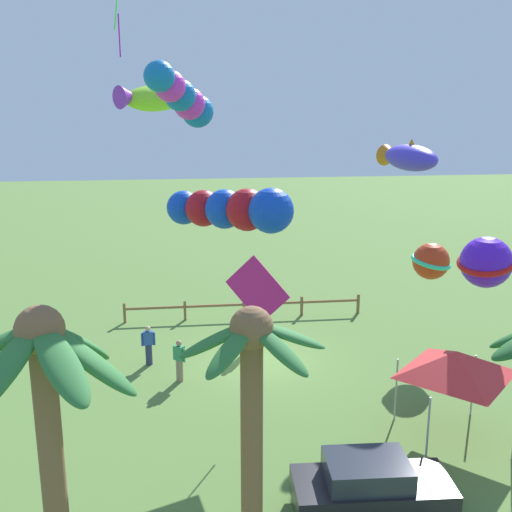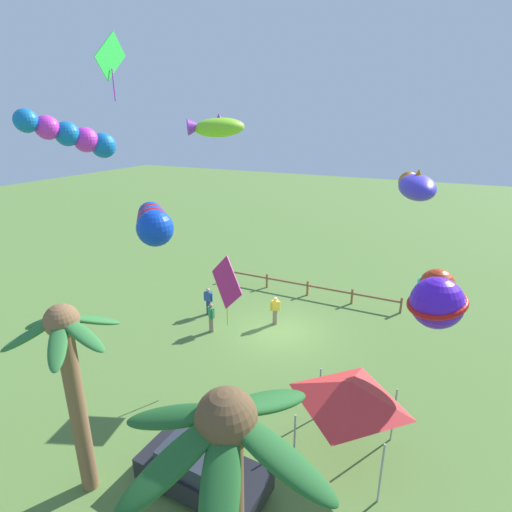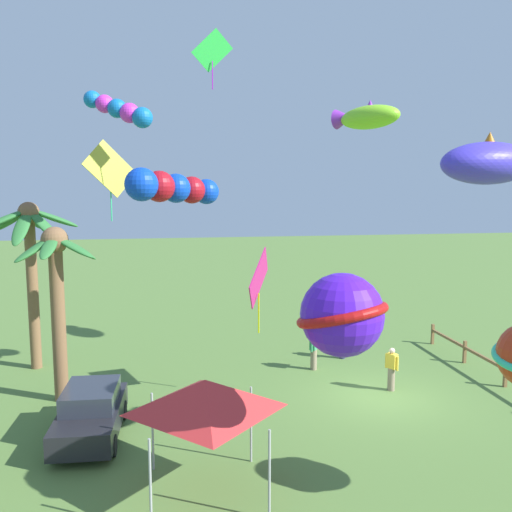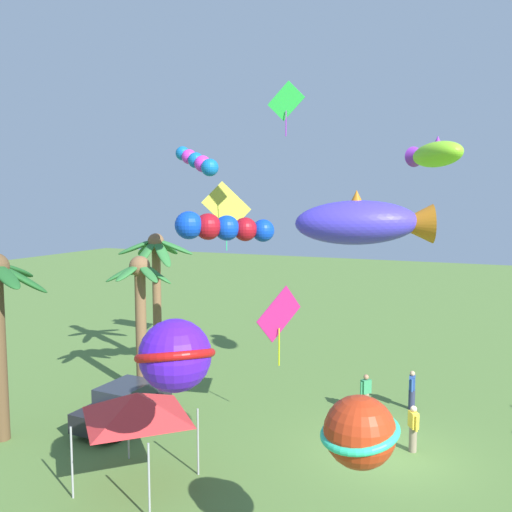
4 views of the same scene
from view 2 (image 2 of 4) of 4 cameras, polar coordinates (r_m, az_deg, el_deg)
The scene contains 17 objects.
ground_plane at distance 21.18m, azimuth 3.49°, elevation -10.75°, with size 120.00×120.00×0.00m, color #567A38.
palm_tree_1 at distance 7.55m, azimuth -4.23°, elevation -29.86°, with size 3.86×3.69×6.64m.
palm_tree_2 at distance 12.11m, azimuth -25.17°, elevation -13.91°, with size 3.05×2.73×6.05m.
rail_fence at distance 25.14m, azimuth 7.43°, elevation -4.35°, with size 11.30×0.12×0.95m.
parked_car_0 at distance 13.38m, azimuth -7.81°, elevation -28.05°, with size 3.98×1.88×1.51m.
spectator_0 at distance 22.68m, azimuth -6.85°, elevation -6.41°, with size 0.55×0.26×1.59m.
spectator_1 at distance 20.89m, azimuth -6.44°, elevation -8.75°, with size 0.45×0.42×1.59m.
spectator_2 at distance 21.50m, azimuth 2.77°, elevation -7.79°, with size 0.47×0.40×1.59m.
festival_tent at distance 13.40m, azimuth 13.30°, elevation -18.44°, with size 2.86×2.86×2.85m.
kite_fish_0 at distance 17.51m, azimuth 21.98°, elevation 9.28°, with size 2.09×3.21×1.24m.
kite_diamond_1 at distance 16.13m, azimuth -4.25°, elevation -3.93°, with size 1.95×1.00×3.00m.
kite_tube_2 at distance 12.72m, azimuth -24.91°, elevation 15.43°, with size 1.46×2.44×1.37m.
kite_fish_3 at distance 20.78m, azimuth -5.77°, elevation 17.94°, with size 2.87×2.66×1.20m.
kite_tube_5 at distance 13.51m, azimuth -14.57°, elevation 4.84°, with size 3.10×3.29×1.28m.
kite_diamond_6 at distance 16.33m, azimuth -20.15°, elevation 25.22°, with size 0.23×1.64×2.28m.
kite_ball_7 at distance 14.38m, azimuth 24.53°, elevation -6.13°, with size 2.66×2.66×1.72m.
kite_ball_8 at distance 18.85m, azimuth 24.56°, elevation -3.92°, with size 2.30×2.30×1.49m.
Camera 2 is at (-6.83, 17.07, 10.52)m, focal length 27.86 mm.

